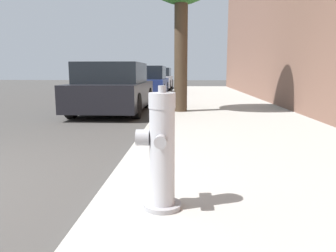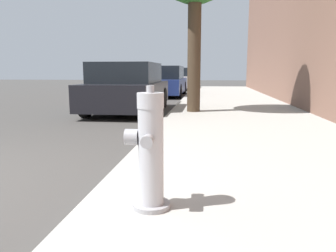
% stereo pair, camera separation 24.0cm
% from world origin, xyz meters
% --- Properties ---
extents(sidewalk_slab, '(3.45, 40.00, 0.12)m').
position_xyz_m(sidewalk_slab, '(3.70, 0.00, 0.06)').
color(sidewalk_slab, '#A8A59E').
rests_on(sidewalk_slab, ground_plane).
extents(fire_hydrant, '(0.33, 0.34, 0.91)m').
position_xyz_m(fire_hydrant, '(2.53, -0.25, 0.54)').
color(fire_hydrant, '#97979C').
rests_on(fire_hydrant, sidewalk_slab).
extents(parked_car_near, '(1.78, 3.91, 1.35)m').
position_xyz_m(parked_car_near, '(0.73, 6.35, 0.65)').
color(parked_car_near, black).
rests_on(parked_car_near, ground_plane).
extents(parked_car_mid, '(1.83, 4.40, 1.36)m').
position_xyz_m(parked_car_mid, '(0.89, 12.50, 0.65)').
color(parked_car_mid, navy).
rests_on(parked_car_mid, ground_plane).
extents(parked_car_far, '(1.70, 4.54, 1.34)m').
position_xyz_m(parked_car_far, '(0.93, 18.36, 0.65)').
color(parked_car_far, '#B7B7BC').
rests_on(parked_car_far, ground_plane).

